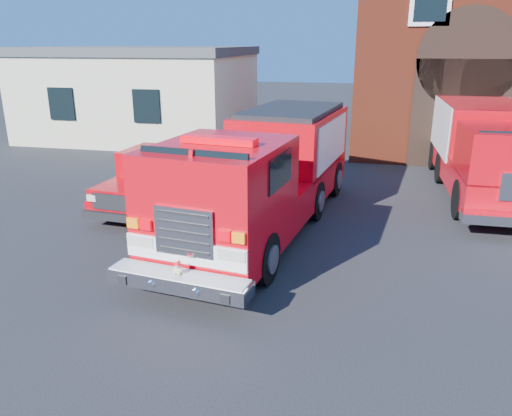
% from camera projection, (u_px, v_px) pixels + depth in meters
% --- Properties ---
extents(ground, '(100.00, 100.00, 0.00)m').
position_uv_depth(ground, '(267.00, 244.00, 11.84)').
color(ground, black).
rests_on(ground, ground).
extents(parking_stripe_far, '(0.12, 3.00, 0.01)m').
position_uv_depth(parking_stripe_far, '(495.00, 183.00, 16.97)').
color(parking_stripe_far, yellow).
rests_on(parking_stripe_far, ground).
extents(side_building, '(10.20, 8.20, 4.35)m').
position_uv_depth(side_building, '(143.00, 91.00, 25.04)').
color(side_building, beige).
rests_on(side_building, ground).
extents(fire_engine, '(3.77, 9.41, 2.82)m').
position_uv_depth(fire_engine, '(266.00, 172.00, 12.58)').
color(fire_engine, black).
rests_on(fire_engine, ground).
extents(pickup_truck, '(2.28, 5.28, 1.68)m').
position_uv_depth(pickup_truck, '(162.00, 177.00, 14.63)').
color(pickup_truck, black).
rests_on(pickup_truck, ground).
extents(secondary_truck, '(2.65, 8.33, 2.70)m').
position_uv_depth(secondary_truck, '(486.00, 147.00, 15.50)').
color(secondary_truck, black).
rests_on(secondary_truck, ground).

